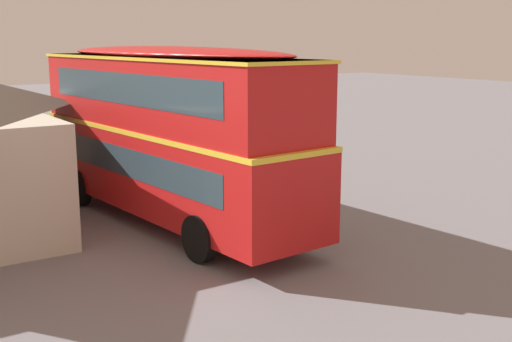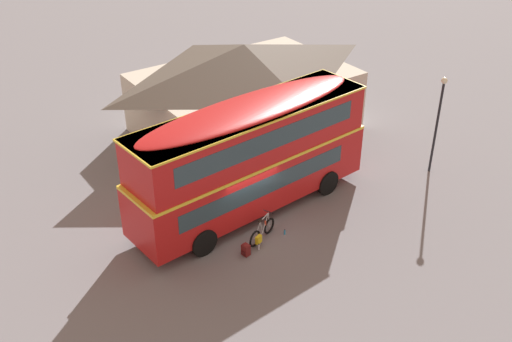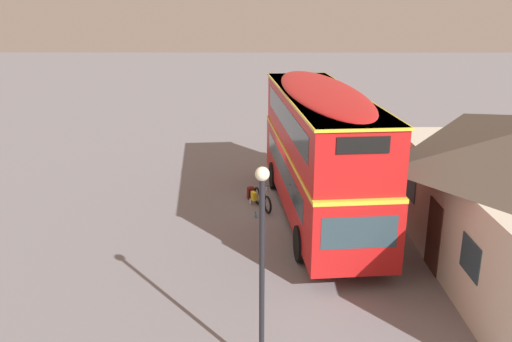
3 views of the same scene
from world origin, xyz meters
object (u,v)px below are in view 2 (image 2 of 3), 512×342
touring_bicycle (262,232)px  street_lamp (438,115)px  double_decker_bus (251,153)px  backpack_on_ground (246,249)px  water_bottle_clear_plastic (259,247)px  water_bottle_blue_sports (285,232)px

touring_bicycle → street_lamp: bearing=-0.1°
double_decker_bus → backpack_on_ground: double_decker_bus is taller
touring_bicycle → street_lamp: street_lamp is taller
touring_bicycle → street_lamp: size_ratio=0.35×
water_bottle_clear_plastic → backpack_on_ground: bearing=179.5°
double_decker_bus → water_bottle_clear_plastic: size_ratio=41.54×
double_decker_bus → touring_bicycle: (-0.88, -2.03, -2.27)m
double_decker_bus → touring_bicycle: double_decker_bus is taller
water_bottle_blue_sports → touring_bicycle: bearing=168.1°
water_bottle_clear_plastic → touring_bicycle: bearing=44.9°
backpack_on_ground → street_lamp: street_lamp is taller
backpack_on_ground → water_bottle_clear_plastic: 0.60m
double_decker_bus → water_bottle_blue_sports: (0.09, -2.23, -2.54)m
water_bottle_clear_plastic → street_lamp: street_lamp is taller
touring_bicycle → street_lamp: 9.74m
double_decker_bus → backpack_on_ground: bearing=-127.6°
double_decker_bus → touring_bicycle: size_ratio=6.78×
water_bottle_clear_plastic → street_lamp: size_ratio=0.06×
backpack_on_ground → touring_bicycle: bearing=22.1°
backpack_on_ground → street_lamp: 10.74m
touring_bicycle → backpack_on_ground: 1.09m
street_lamp → backpack_on_ground: bearing=-177.9°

